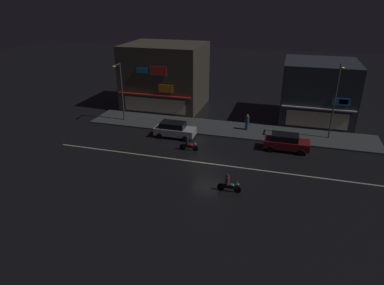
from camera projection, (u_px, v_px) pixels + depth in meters
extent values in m
plane|color=black|center=(208.00, 164.00, 30.94)|extent=(140.00, 140.00, 0.00)
cube|color=beige|center=(208.00, 163.00, 30.94)|extent=(30.55, 0.16, 0.01)
cube|color=#424447|center=(226.00, 129.00, 38.65)|extent=(32.16, 4.76, 0.14)
cube|color=#2D333D|center=(318.00, 91.00, 40.51)|extent=(8.21, 8.07, 7.02)
cube|color=white|center=(318.00, 109.00, 37.22)|extent=(7.80, 0.24, 0.12)
cube|color=white|center=(344.00, 102.00, 36.27)|extent=(0.92, 0.08, 0.51)
cube|color=#268CF2|center=(341.00, 102.00, 36.35)|extent=(1.76, 0.08, 0.77)
cube|color=beige|center=(317.00, 120.00, 37.80)|extent=(6.57, 0.06, 1.80)
cube|color=#4C443A|center=(165.00, 76.00, 45.27)|extent=(10.02, 8.36, 8.26)
cube|color=red|center=(154.00, 95.00, 42.10)|extent=(9.52, 0.24, 0.12)
cube|color=#268CF2|center=(142.00, 70.00, 41.31)|extent=(1.52, 0.08, 0.60)
cube|color=orange|center=(166.00, 89.00, 41.38)|extent=(1.83, 0.08, 0.94)
cube|color=red|center=(158.00, 71.00, 40.78)|extent=(2.16, 0.08, 1.09)
cube|color=beige|center=(154.00, 105.00, 42.68)|extent=(8.02, 0.06, 1.80)
cylinder|color=#47494C|center=(122.00, 92.00, 39.89)|extent=(0.16, 0.16, 6.84)
cube|color=#47494C|center=(117.00, 65.00, 37.93)|extent=(0.10, 1.40, 0.10)
ellipsoid|color=#F9E099|center=(114.00, 67.00, 37.35)|extent=(0.44, 0.32, 0.20)
cylinder|color=#47494C|center=(334.00, 102.00, 34.54)|extent=(0.16, 0.16, 7.83)
cube|color=#47494C|center=(342.00, 66.00, 32.39)|extent=(0.10, 1.40, 0.10)
ellipsoid|color=#F9E099|center=(343.00, 68.00, 31.80)|extent=(0.44, 0.32, 0.20)
cylinder|color=#334766|center=(247.00, 123.00, 37.96)|extent=(0.42, 0.42, 1.56)
sphere|color=tan|center=(248.00, 115.00, 37.60)|extent=(0.22, 0.22, 0.22)
cube|color=maroon|center=(286.00, 144.00, 33.29)|extent=(4.30, 1.78, 0.76)
cube|color=black|center=(285.00, 137.00, 33.07)|extent=(2.58, 1.57, 0.60)
cube|color=#F9F2CC|center=(309.00, 143.00, 33.25)|extent=(0.08, 0.20, 0.12)
cube|color=#F9F2CC|center=(309.00, 148.00, 32.18)|extent=(0.08, 0.20, 0.12)
cylinder|color=black|center=(301.00, 145.00, 33.87)|extent=(0.62, 0.20, 0.62)
cylinder|color=black|center=(301.00, 153.00, 32.30)|extent=(0.62, 0.20, 0.62)
cylinder|color=black|center=(272.00, 142.00, 34.58)|extent=(0.62, 0.20, 0.62)
cylinder|color=black|center=(271.00, 149.00, 33.02)|extent=(0.62, 0.20, 0.62)
cube|color=silver|center=(175.00, 131.00, 36.36)|extent=(4.30, 1.78, 0.76)
cube|color=black|center=(173.00, 125.00, 36.14)|extent=(2.58, 1.57, 0.60)
cube|color=#F9F2CC|center=(196.00, 130.00, 36.31)|extent=(0.08, 0.20, 0.12)
cube|color=#F9F2CC|center=(192.00, 134.00, 35.25)|extent=(0.08, 0.20, 0.12)
cylinder|color=black|center=(190.00, 133.00, 36.93)|extent=(0.62, 0.20, 0.62)
cylinder|color=black|center=(185.00, 139.00, 35.37)|extent=(0.62, 0.20, 0.62)
cylinder|color=black|center=(165.00, 130.00, 37.65)|extent=(0.62, 0.20, 0.62)
cylinder|color=black|center=(160.00, 136.00, 36.08)|extent=(0.62, 0.20, 0.62)
cylinder|color=black|center=(237.00, 189.00, 26.29)|extent=(0.60, 0.08, 0.60)
cylinder|color=black|center=(221.00, 187.00, 26.62)|extent=(0.60, 0.10, 0.60)
cube|color=black|center=(229.00, 187.00, 26.42)|extent=(1.30, 0.14, 0.20)
ellipsoid|color=#268C3F|center=(232.00, 185.00, 26.28)|extent=(0.44, 0.26, 0.24)
cube|color=black|center=(227.00, 185.00, 26.41)|extent=(0.56, 0.22, 0.10)
cylinder|color=slate|center=(237.00, 183.00, 26.08)|extent=(0.03, 0.60, 0.03)
sphere|color=white|center=(238.00, 184.00, 26.10)|extent=(0.14, 0.14, 0.14)
cylinder|color=brown|center=(228.00, 181.00, 26.23)|extent=(0.32, 0.32, 0.70)
sphere|color=#333338|center=(228.00, 175.00, 26.05)|extent=(0.22, 0.22, 0.22)
cylinder|color=black|center=(195.00, 148.00, 33.24)|extent=(0.60, 0.08, 0.60)
cylinder|color=black|center=(183.00, 147.00, 33.56)|extent=(0.60, 0.10, 0.60)
cube|color=black|center=(189.00, 147.00, 33.36)|extent=(1.30, 0.14, 0.20)
ellipsoid|color=red|center=(191.00, 145.00, 33.22)|extent=(0.44, 0.26, 0.24)
cube|color=black|center=(187.00, 145.00, 33.35)|extent=(0.56, 0.22, 0.10)
cylinder|color=slate|center=(195.00, 143.00, 33.03)|extent=(0.03, 0.60, 0.03)
sphere|color=white|center=(196.00, 144.00, 33.04)|extent=(0.14, 0.14, 0.14)
cylinder|color=#232328|center=(187.00, 141.00, 33.18)|extent=(0.32, 0.32, 0.70)
sphere|color=#333338|center=(187.00, 137.00, 32.99)|extent=(0.22, 0.22, 0.22)
cone|color=orange|center=(160.00, 132.00, 37.18)|extent=(0.36, 0.36, 0.55)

